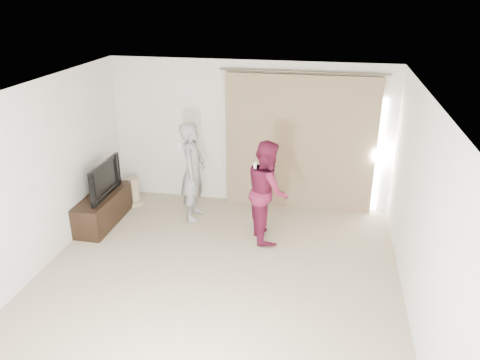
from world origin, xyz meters
name	(u,v)px	position (x,y,z in m)	size (l,w,h in m)	color
floor	(213,286)	(0.00, 0.00, 0.00)	(5.50, 5.50, 0.00)	tan
wall_back	(249,134)	(0.00, 2.75, 1.30)	(5.00, 0.04, 2.60)	white
wall_left	(30,184)	(-2.50, 0.00, 1.30)	(0.04, 5.50, 2.60)	white
ceiling	(208,95)	(0.00, 0.00, 2.60)	(5.00, 5.50, 0.01)	white
curtain	(300,144)	(0.91, 2.68, 1.20)	(2.80, 0.11, 2.46)	#927A59
tv_console	(103,209)	(-2.27, 1.42, 0.26)	(0.46, 1.34, 0.52)	black
tv	(100,179)	(-2.27, 1.42, 0.81)	(1.02, 0.13, 0.59)	black
scratching_post	(133,193)	(-2.07, 2.23, 0.20)	(0.38, 0.38, 0.51)	tan
person_man	(193,171)	(-0.81, 1.92, 0.85)	(0.41, 0.63, 1.70)	gray
person_woman	(267,191)	(0.51, 1.47, 0.81)	(0.85, 0.95, 1.62)	maroon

